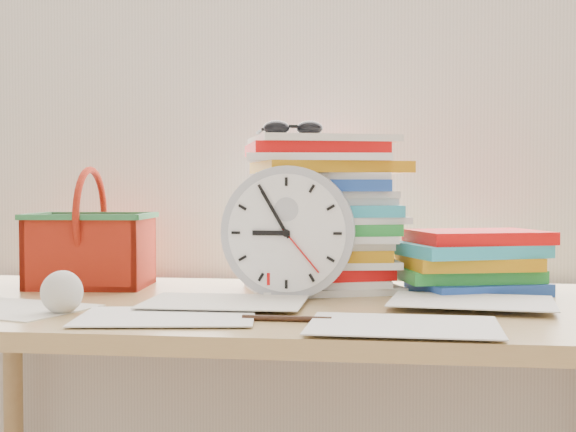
# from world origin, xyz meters

# --- Properties ---
(curtain) EXTENTS (2.40, 0.01, 2.50)m
(curtain) POSITION_xyz_m (0.00, 1.98, 1.30)
(curtain) COLOR white
(curtain) RESTS_ON room_shell
(desk) EXTENTS (1.40, 0.70, 0.75)m
(desk) POSITION_xyz_m (0.00, 1.60, 0.68)
(desk) COLOR #AB8850
(desk) RESTS_ON ground
(paper_stack) EXTENTS (0.37, 0.34, 0.31)m
(paper_stack) POSITION_xyz_m (0.07, 1.78, 0.90)
(paper_stack) COLOR white
(paper_stack) RESTS_ON desk
(clock) EXTENTS (0.25, 0.05, 0.25)m
(clock) POSITION_xyz_m (0.02, 1.65, 0.87)
(clock) COLOR #ABAEB7
(clock) RESTS_ON desk
(sunglasses) EXTENTS (0.16, 0.14, 0.03)m
(sunglasses) POSITION_xyz_m (0.02, 1.74, 1.07)
(sunglasses) COLOR black
(sunglasses) RESTS_ON paper_stack
(book_stack) EXTENTS (0.34, 0.30, 0.12)m
(book_stack) POSITION_xyz_m (0.36, 1.77, 0.81)
(book_stack) COLOR white
(book_stack) RESTS_ON desk
(basket) EXTENTS (0.26, 0.21, 0.24)m
(basket) POSITION_xyz_m (-0.41, 1.77, 0.87)
(basket) COLOR red
(basket) RESTS_ON desk
(crumpled_ball) EXTENTS (0.07, 0.07, 0.07)m
(crumpled_ball) POSITION_xyz_m (-0.32, 1.42, 0.79)
(crumpled_ball) COLOR silver
(crumpled_ball) RESTS_ON desk
(pen) EXTENTS (0.14, 0.01, 0.01)m
(pen) POSITION_xyz_m (0.05, 1.39, 0.75)
(pen) COLOR black
(pen) RESTS_ON desk
(scattered_papers) EXTENTS (1.26, 0.42, 0.02)m
(scattered_papers) POSITION_xyz_m (0.00, 1.60, 0.76)
(scattered_papers) COLOR white
(scattered_papers) RESTS_ON desk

